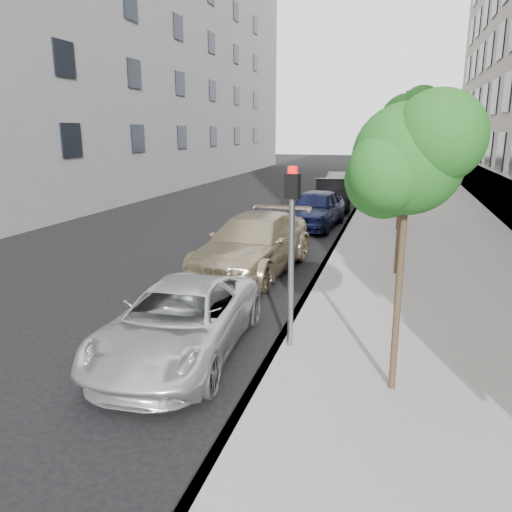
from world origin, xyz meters
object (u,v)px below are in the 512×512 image
at_px(tree_mid, 407,120).
at_px(sedan_blue, 315,209).
at_px(signal_pole, 292,237).
at_px(sedan_black, 332,194).
at_px(tree_near, 410,159).
at_px(suv, 254,244).
at_px(sedan_rear, 336,184).
at_px(tree_far, 404,144).
at_px(minivan, 180,321).

relative_size(tree_mid, sedan_blue, 1.06).
bearing_deg(sedan_blue, signal_pole, -77.93).
bearing_deg(signal_pole, tree_mid, 79.81).
relative_size(signal_pole, sedan_black, 0.69).
distance_m(tree_near, tree_mid, 6.53).
bearing_deg(suv, sedan_rear, 94.95).
distance_m(tree_near, sedan_black, 18.91).
height_order(tree_near, tree_far, tree_near).
bearing_deg(sedan_rear, sedan_blue, -88.57).
xyz_separation_m(tree_mid, sedan_rear, (-3.76, 17.65, -3.50)).
height_order(signal_pole, sedan_black, signal_pole).
bearing_deg(tree_near, tree_far, 90.00).
distance_m(signal_pole, sedan_rear, 23.19).
distance_m(tree_near, tree_far, 13.00).
distance_m(tree_far, sedan_rear, 12.08).
xyz_separation_m(tree_near, tree_far, (0.00, 13.00, -0.12)).
bearing_deg(suv, sedan_black, 92.65).
distance_m(tree_mid, tree_far, 6.54).
bearing_deg(sedan_rear, sedan_black, -86.51).
distance_m(signal_pole, sedan_blue, 12.30).
xyz_separation_m(tree_near, tree_mid, (-0.00, 6.50, 0.63)).
bearing_deg(tree_near, signal_pole, 149.44).
relative_size(tree_far, sedan_rear, 0.90).
distance_m(suv, sedan_rear, 18.04).
bearing_deg(tree_mid, minivan, -121.47).
height_order(signal_pole, suv, signal_pole).
height_order(tree_far, minivan, tree_far).
bearing_deg(signal_pole, suv, 121.29).
distance_m(tree_far, minivan, 13.36).
relative_size(tree_near, tree_far, 1.03).
distance_m(tree_far, sedan_blue, 4.26).
bearing_deg(sedan_blue, sedan_black, 95.02).
bearing_deg(suv, sedan_blue, 90.56).
distance_m(signal_pole, suv, 5.62).
bearing_deg(signal_pole, sedan_black, 103.38).
height_order(signal_pole, minivan, signal_pole).
distance_m(sedan_blue, sedan_rear, 10.94).
distance_m(sedan_black, sedan_rear, 5.75).
distance_m(sedan_blue, sedan_black, 5.20).
height_order(tree_far, signal_pole, tree_far).
height_order(minivan, sedan_blue, sedan_blue).
bearing_deg(minivan, tree_near, -10.49).
xyz_separation_m(tree_far, minivan, (-3.69, -12.54, -2.79)).
height_order(tree_near, minivan, tree_near).
bearing_deg(sedan_rear, minivan, -90.68).
bearing_deg(suv, tree_near, -51.59).
bearing_deg(sedan_rear, suv, -91.43).
height_order(tree_near, signal_pole, tree_near).
xyz_separation_m(sedan_blue, sedan_rear, (-0.43, 10.94, -0.11)).
bearing_deg(sedan_blue, tree_near, -70.84).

